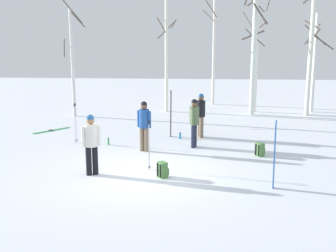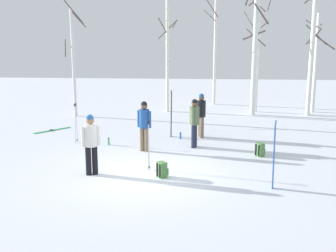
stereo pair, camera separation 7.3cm
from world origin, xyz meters
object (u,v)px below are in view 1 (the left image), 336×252
at_px(ski_pair_planted_0, 171,114).
at_px(birch_tree_3, 254,49).
at_px(ski_poles_1, 149,144).
at_px(water_bottle_0, 180,136).
at_px(birch_tree_2, 214,41).
at_px(backpack_0, 163,170).
at_px(ski_poles_0, 75,122).
at_px(ski_pair_planted_1, 275,155).
at_px(birch_tree_4, 257,51).
at_px(birch_tree_1, 167,48).
at_px(birch_tree_6, 315,60).
at_px(person_2, 194,120).
at_px(birch_tree_0, 72,61).
at_px(birch_tree_5, 311,50).
at_px(water_bottle_1, 108,141).
at_px(person_3, 91,141).
at_px(person_1, 144,123).
at_px(backpack_1, 260,150).
at_px(person_0, 201,112).
at_px(ski_pair_lying_0, 52,130).

distance_m(ski_pair_planted_0, birch_tree_3, 6.86).
relative_size(ski_poles_1, water_bottle_0, 5.59).
bearing_deg(birch_tree_2, backpack_0, -97.32).
xyz_separation_m(ski_poles_0, backpack_0, (3.56, -3.71, -0.56)).
relative_size(ski_pair_planted_1, birch_tree_4, 0.29).
xyz_separation_m(ski_pair_planted_0, birch_tree_1, (-0.65, 5.87, 2.41)).
bearing_deg(birch_tree_6, birch_tree_1, -176.66).
relative_size(person_2, ski_pair_planted_1, 0.97).
distance_m(birch_tree_0, birch_tree_5, 11.68).
bearing_deg(water_bottle_1, birch_tree_0, 117.94).
height_order(water_bottle_0, water_bottle_1, water_bottle_1).
relative_size(person_2, ski_poles_1, 1.18).
distance_m(person_3, ski_poles_1, 1.65).
height_order(person_3, ski_poles_1, person_3).
distance_m(person_1, birch_tree_3, 9.02).
bearing_deg(ski_poles_0, ski_pair_planted_1, -34.15).
xyz_separation_m(water_bottle_0, birch_tree_3, (3.37, 5.60, 3.20)).
relative_size(birch_tree_2, birch_tree_3, 1.08).
relative_size(ski_pair_planted_1, birch_tree_2, 0.25).
distance_m(person_3, backpack_1, 5.52).
xyz_separation_m(person_0, person_2, (-0.23, -1.56, 0.00)).
xyz_separation_m(person_0, birch_tree_6, (5.86, 6.34, 1.73)).
relative_size(person_1, water_bottle_0, 6.59).
relative_size(person_1, backpack_1, 3.90).
height_order(birch_tree_2, birch_tree_3, birch_tree_2).
bearing_deg(birch_tree_6, birch_tree_5, -115.72).
height_order(backpack_0, birch_tree_3, birch_tree_3).
bearing_deg(ski_pair_lying_0, water_bottle_0, -10.92).
relative_size(backpack_1, water_bottle_1, 1.62).
bearing_deg(ski_pair_lying_0, water_bottle_1, -36.74).
distance_m(person_1, ski_pair_lying_0, 5.30).
bearing_deg(ski_pair_lying_0, ski_poles_1, -46.18).
xyz_separation_m(person_1, water_bottle_1, (-1.41, 0.75, -0.85)).
distance_m(ski_pair_lying_0, birch_tree_1, 7.58).
distance_m(ski_poles_1, backpack_1, 3.87).
bearing_deg(backpack_0, birch_tree_0, 120.19).
xyz_separation_m(person_0, birch_tree_0, (-6.27, 4.10, 1.76)).
bearing_deg(person_1, ski_pair_planted_0, 71.82).
height_order(person_2, water_bottle_0, person_2).
distance_m(person_1, birch_tree_2, 11.52).
height_order(ski_pair_planted_0, birch_tree_1, birch_tree_1).
xyz_separation_m(ski_poles_0, birch_tree_6, (10.45, 7.55, 1.93)).
height_order(backpack_0, water_bottle_1, backpack_0).
xyz_separation_m(person_2, ski_pair_planted_0, (-0.93, 1.58, -0.07)).
bearing_deg(ski_poles_0, backpack_0, -46.19).
bearing_deg(person_3, birch_tree_2, 74.55).
bearing_deg(person_0, ski_poles_0, -165.29).
bearing_deg(person_3, ski_poles_0, 113.41).
xyz_separation_m(water_bottle_1, birch_tree_5, (8.65, 6.74, 3.14)).
xyz_separation_m(ski_pair_planted_0, ski_pair_planted_1, (3.00, -5.59, -0.03)).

